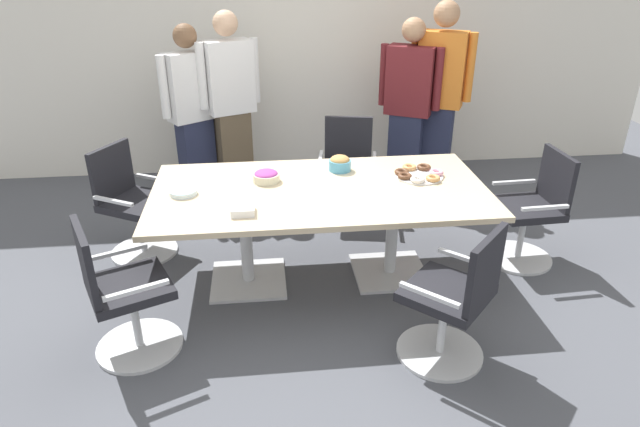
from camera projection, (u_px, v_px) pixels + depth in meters
name	position (u px, v px, depth m)	size (l,w,h in m)	color
ground_plane	(320.00, 277.00, 4.29)	(10.00, 10.00, 0.01)	#4C4F56
back_wall	(295.00, 41.00, 5.81)	(8.00, 0.10, 2.80)	white
conference_table	(320.00, 204.00, 4.01)	(2.40, 1.20, 0.75)	#CCB793
office_chair_0	(122.00, 297.00, 3.34)	(0.71, 0.71, 0.91)	silver
office_chair_1	(454.00, 303.00, 3.28)	(0.76, 0.76, 0.91)	silver
office_chair_2	(531.00, 214.00, 4.36)	(0.56, 0.56, 0.91)	silver
office_chair_3	(347.00, 174.00, 5.10)	(0.63, 0.63, 0.91)	silver
office_chair_4	(133.00, 208.00, 4.46)	(0.74, 0.74, 0.91)	silver
person_standing_0	(193.00, 112.00, 5.27)	(0.55, 0.43, 1.69)	#232842
person_standing_1	(231.00, 104.00, 5.31)	(0.59, 0.38, 1.80)	brown
person_standing_2	(408.00, 106.00, 5.38)	(0.57, 0.40, 1.73)	#232842
person_standing_3	(439.00, 96.00, 5.37)	(0.58, 0.40, 1.87)	#232842
snack_bowl_candy_mix	(266.00, 176.00, 4.05)	(0.20, 0.20, 0.09)	beige
snack_bowl_cookies	(340.00, 163.00, 4.24)	(0.17, 0.17, 0.12)	#4C9EC6
donut_platter	(418.00, 174.00, 4.15)	(0.37, 0.36, 0.04)	white
plate_stack	(183.00, 192.00, 3.85)	(0.19, 0.19, 0.04)	white
napkin_pile	(243.00, 210.00, 3.58)	(0.15, 0.15, 0.05)	white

